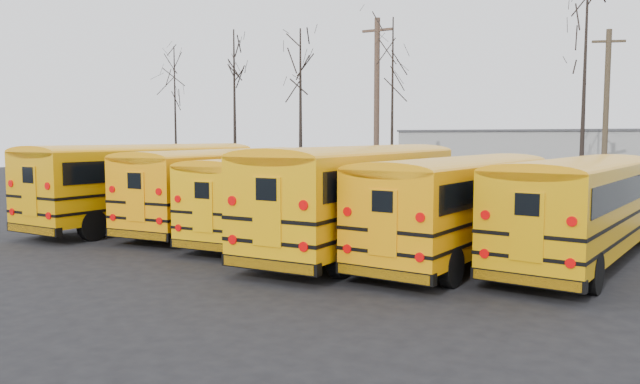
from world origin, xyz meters
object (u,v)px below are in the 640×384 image
Objects in this scene: bus_c at (286,189)px; utility_pole_left at (377,107)px; bus_f at (581,201)px; bus_a at (151,177)px; utility_pole_right at (606,117)px; bus_b at (227,181)px; bus_d at (362,188)px; bus_e at (462,198)px.

utility_pole_left is at bearing 99.70° from bus_c.
bus_f reaches higher than bus_c.
bus_a reaches higher than bus_c.
bus_f is 1.24× the size of utility_pole_right.
bus_b is at bearing 165.14° from bus_c.
bus_d is 1.10× the size of bus_e.
bus_c is 1.05× the size of utility_pole_left.
bus_e is (9.87, -1.20, -0.06)m from bus_b.
bus_a reaches higher than bus_f.
bus_b is 1.04× the size of bus_f.
utility_pole_right is at bearing 71.84° from bus_d.
utility_pole_right is (8.45, 16.27, 2.86)m from bus_c.
bus_f is at bearing -5.21° from bus_b.
bus_a is 1.35× the size of utility_pole_right.
bus_f is at bearing 21.71° from bus_e.
bus_e is (3.16, 0.25, -0.18)m from bus_d.
bus_e is at bearing -8.26° from bus_c.
utility_pole_left reaches higher than bus_c.
bus_d is at bearing -67.60° from utility_pole_left.
bus_f is at bearing -106.84° from utility_pole_right.
utility_pole_right reaches higher than bus_b.
bus_a is 3.37m from bus_b.
bus_a is 1.08× the size of bus_f.
utility_pole_right is at bearing 99.20° from bus_f.
bus_b is 0.95× the size of bus_d.
bus_f is at bearing -0.55° from bus_c.
utility_pole_right is at bearing 49.06° from bus_a.
bus_b is 3.31m from bus_c.
bus_b is 12.98m from bus_f.
bus_b reaches higher than bus_f.
bus_b is 1.07× the size of bus_c.
bus_b is 9.94m from bus_e.
bus_f is (12.98, -0.14, -0.06)m from bus_b.
utility_pole_left is (3.19, 14.31, 3.32)m from bus_a.
bus_f is 19.16m from utility_pole_left.
bus_e reaches higher than bus_c.
utility_pole_left is (-3.32, 14.09, 3.54)m from bus_c.
bus_d is (9.96, -0.58, 0.01)m from bus_a.
bus_d is at bearing -16.46° from bus_c.
utility_pole_left reaches higher than bus_f.
bus_a is at bearing -178.47° from bus_e.
bus_b is 1.12× the size of utility_pole_left.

